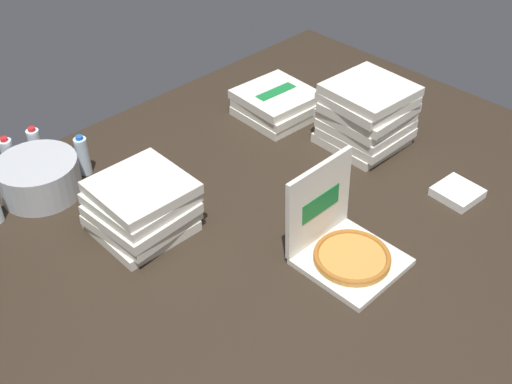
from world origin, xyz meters
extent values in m
cube|color=#2D2319|center=(0.00, 0.00, -0.01)|extent=(3.20, 2.40, 0.02)
cube|color=silver|center=(0.10, -0.35, 0.01)|extent=(0.35, 0.35, 0.02)
cylinder|color=#C6893D|center=(0.10, -0.35, 0.03)|extent=(0.30, 0.30, 0.02)
torus|color=#A96324|center=(0.10, -0.35, 0.04)|extent=(0.29, 0.29, 0.02)
cube|color=silver|center=(0.10, -0.17, 0.20)|extent=(0.35, 0.03, 0.35)
cube|color=#197A38|center=(0.10, -0.18, 0.20)|extent=(0.21, 0.01, 0.09)
cube|color=silver|center=(-0.35, 0.38, 0.02)|extent=(0.35, 0.35, 0.04)
cube|color=#197A38|center=(-0.35, 0.38, 0.05)|extent=(0.23, 0.07, 0.00)
cube|color=silver|center=(-0.34, 0.37, 0.07)|extent=(0.38, 0.38, 0.04)
cube|color=#197A38|center=(-0.34, 0.37, 0.09)|extent=(0.23, 0.08, 0.00)
cube|color=silver|center=(-0.34, 0.36, 0.11)|extent=(0.36, 0.36, 0.04)
cube|color=silver|center=(-0.33, 0.38, 0.16)|extent=(0.36, 0.36, 0.04)
cube|color=#197A38|center=(-0.33, 0.38, 0.18)|extent=(0.23, 0.07, 0.00)
cube|color=silver|center=(-0.32, 0.38, 0.20)|extent=(0.35, 0.35, 0.04)
cube|color=silver|center=(0.68, 0.61, 0.02)|extent=(0.36, 0.36, 0.04)
cube|color=#197A38|center=(0.68, 0.61, 0.05)|extent=(0.23, 0.07, 0.00)
cube|color=silver|center=(0.69, 0.60, 0.07)|extent=(0.36, 0.36, 0.04)
cube|color=silver|center=(0.68, 0.62, 0.11)|extent=(0.37, 0.37, 0.04)
cube|color=#197A38|center=(0.68, 0.62, 0.14)|extent=(0.23, 0.08, 0.00)
cube|color=silver|center=(0.79, 0.14, 0.02)|extent=(0.36, 0.36, 0.04)
cube|color=silver|center=(0.80, 0.13, 0.07)|extent=(0.35, 0.35, 0.04)
cube|color=#197A38|center=(0.80, 0.13, 0.09)|extent=(0.23, 0.07, 0.00)
cube|color=silver|center=(0.80, 0.13, 0.11)|extent=(0.35, 0.35, 0.04)
cube|color=#197A38|center=(0.80, 0.13, 0.14)|extent=(0.23, 0.07, 0.00)
cube|color=silver|center=(0.80, 0.14, 0.16)|extent=(0.37, 0.37, 0.04)
cube|color=#197A38|center=(0.80, 0.14, 0.18)|extent=(0.23, 0.08, 0.00)
cube|color=silver|center=(0.80, 0.13, 0.20)|extent=(0.35, 0.35, 0.04)
cube|color=#197A38|center=(0.80, 0.13, 0.23)|extent=(0.23, 0.06, 0.00)
cube|color=silver|center=(0.79, 0.14, 0.25)|extent=(0.38, 0.38, 0.04)
cube|color=#197A38|center=(0.79, 0.14, 0.27)|extent=(0.23, 0.08, 0.00)
cube|color=silver|center=(0.80, 0.13, 0.29)|extent=(0.37, 0.37, 0.04)
cylinder|color=#B7BABF|center=(-0.51, 0.88, 0.08)|extent=(0.35, 0.35, 0.16)
cylinder|color=silver|center=(-0.30, 0.87, 0.09)|extent=(0.06, 0.06, 0.18)
cylinder|color=blue|center=(-0.30, 0.87, 0.19)|extent=(0.03, 0.03, 0.02)
cylinder|color=white|center=(-0.54, 1.09, 0.09)|extent=(0.06, 0.06, 0.18)
cylinder|color=red|center=(-0.54, 1.09, 0.19)|extent=(0.03, 0.03, 0.02)
cylinder|color=white|center=(-0.41, 1.08, 0.09)|extent=(0.06, 0.06, 0.18)
cylinder|color=red|center=(-0.41, 1.08, 0.19)|extent=(0.03, 0.03, 0.02)
cube|color=white|center=(0.76, -0.41, 0.02)|extent=(0.19, 0.19, 0.04)
camera|label=1|loc=(-1.36, -1.31, 1.71)|focal=44.05mm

